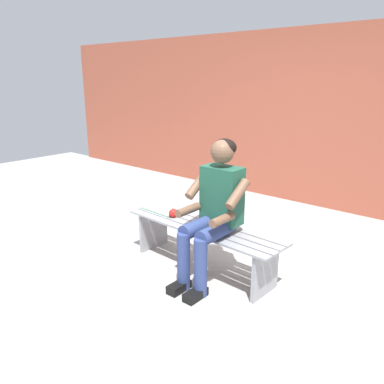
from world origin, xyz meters
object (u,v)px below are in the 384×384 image
Objects in this scene: bench_near at (203,236)px; apple at (173,213)px; book_open at (160,210)px; person_seated at (213,207)px.

bench_near is 18.89× the size of apple.
apple is 0.20× the size of book_open.
person_seated reaches higher than bench_near.
book_open is (0.23, -0.05, -0.03)m from apple.
bench_near is 1.30× the size of person_seated.
apple reaches higher than book_open.
person_seated is 2.95× the size of book_open.
person_seated reaches higher than apple.
book_open is at bearing -2.85° from bench_near.
bench_near is 0.41m from person_seated.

